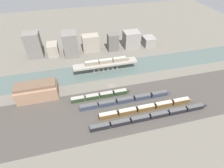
{
  "coord_description": "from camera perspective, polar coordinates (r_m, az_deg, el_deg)",
  "views": [
    {
      "loc": [
        -24.21,
        -98.42,
        87.58
      ],
      "look_at": [
        0.0,
        -1.67,
        2.94
      ],
      "focal_mm": 28.0,
      "sensor_mm": 36.0,
      "label": 1
    }
  ],
  "objects": [
    {
      "name": "train_on_bridge",
      "position": [
        144.98,
        -1.49,
        7.52
      ],
      "size": [
        38.23,
        3.01,
        3.53
      ],
      "color": "gray",
      "rests_on": "bridge"
    },
    {
      "name": "city_block_low",
      "position": [
        190.26,
        11.88,
        13.54
      ],
      "size": [
        11.32,
        13.05,
        8.85
      ],
      "primitive_type": "cube",
      "color": "gray",
      "rests_on": "ground"
    },
    {
      "name": "train_yard_outer",
      "position": [
        123.75,
        -3.54,
        -3.72
      ],
      "size": [
        43.08,
        3.12,
        3.49
      ],
      "color": "#23381E",
      "rests_on": "ground"
    },
    {
      "name": "city_block_left",
      "position": [
        178.2,
        -18.73,
        10.72
      ],
      "size": [
        9.6,
        13.22,
        11.14
      ],
      "primitive_type": "cube",
      "color": "gray",
      "rests_on": "ground"
    },
    {
      "name": "city_block_right",
      "position": [
        176.61,
        -7.02,
        13.18
      ],
      "size": [
        15.86,
        10.27,
        15.7
      ],
      "primitive_type": "cube",
      "color": "gray",
      "rests_on": "ground"
    },
    {
      "name": "train_yard_mid",
      "position": [
        117.46,
        11.6,
        -7.57
      ],
      "size": [
        66.26,
        2.94,
        4.04
      ],
      "color": "brown",
      "rests_on": "ground"
    },
    {
      "name": "city_block_tall",
      "position": [
        183.31,
        6.33,
        14.32
      ],
      "size": [
        15.45,
        12.81,
        15.86
      ],
      "primitive_type": "cube",
      "color": "gray",
      "rests_on": "ground"
    },
    {
      "name": "train_yard_near",
      "position": [
        113.52,
        12.9,
        -10.24
      ],
      "size": [
        79.63,
        2.8,
        3.54
      ],
      "color": "black",
      "rests_on": "ground"
    },
    {
      "name": "train_yard_far",
      "position": [
        120.85,
        5.02,
        -5.12
      ],
      "size": [
        66.39,
        3.1,
        3.63
      ],
      "color": "#2D384C",
      "rests_on": "ground"
    },
    {
      "name": "bridge",
      "position": [
        146.51,
        -2.13,
        6.33
      ],
      "size": [
        53.44,
        7.84,
        7.35
      ],
      "color": "gray",
      "rests_on": "ground"
    },
    {
      "name": "city_block_far_right",
      "position": [
        175.59,
        0.3,
        13.49
      ],
      "size": [
        10.16,
        8.33,
        16.65
      ],
      "primitive_type": "cube",
      "color": "#605B56",
      "rests_on": "ground"
    },
    {
      "name": "ground_plane",
      "position": [
        133.95,
        -0.17,
        -0.51
      ],
      "size": [
        400.0,
        400.0,
        0.0
      ],
      "primitive_type": "plane",
      "color": "#666056"
    },
    {
      "name": "warehouse_building",
      "position": [
        131.86,
        -23.24,
        -2.05
      ],
      "size": [
        27.65,
        13.34,
        11.87
      ],
      "color": "#937056",
      "rests_on": "ground"
    },
    {
      "name": "city_block_far_left",
      "position": [
        177.65,
        -24.23,
        11.47
      ],
      "size": [
        13.58,
        11.36,
        23.59
      ],
      "primitive_type": "cube",
      "color": "slate",
      "rests_on": "ground"
    },
    {
      "name": "river_water",
      "position": [
        149.79,
        -2.08,
        4.51
      ],
      "size": [
        320.0,
        24.11,
        0.01
      ],
      "primitive_type": "cube",
      "color": "#4C5B56",
      "rests_on": "ground"
    },
    {
      "name": "railbed_yard",
      "position": [
        117.45,
        2.67,
        -7.96
      ],
      "size": [
        280.0,
        42.0,
        0.01
      ],
      "primitive_type": "cube",
      "color": "#423D38",
      "rests_on": "ground"
    },
    {
      "name": "city_block_center",
      "position": [
        170.23,
        -13.43,
        12.56
      ],
      "size": [
        13.01,
        15.11,
        22.45
      ],
      "primitive_type": "cube",
      "color": "slate",
      "rests_on": "ground"
    }
  ]
}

